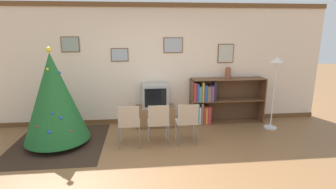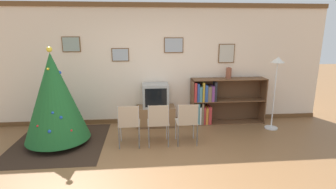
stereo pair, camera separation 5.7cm
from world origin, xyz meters
TOP-DOWN VIEW (x-y plane):
  - ground_plane at (0.00, 0.00)m, footprint 24.00×24.00m
  - wall_back at (0.00, 2.45)m, footprint 8.10×0.11m
  - area_rug at (-1.82, 1.36)m, footprint 1.72×1.93m
  - christmas_tree at (-1.82, 1.36)m, footprint 1.18×1.18m
  - tv_console at (0.09, 2.16)m, footprint 0.86×0.45m
  - television at (0.09, 2.15)m, footprint 0.57×0.44m
  - folding_chair_left at (-0.45, 1.09)m, footprint 0.40×0.40m
  - folding_chair_center at (0.09, 1.09)m, footprint 0.40×0.40m
  - folding_chair_right at (0.63, 1.09)m, footprint 0.40×0.40m
  - bookshelf at (1.45, 2.21)m, footprint 1.71×0.36m
  - vase at (1.76, 2.25)m, footprint 0.13×0.13m
  - standing_lamp at (2.63, 1.74)m, footprint 0.28×0.28m

SIDE VIEW (x-z plane):
  - ground_plane at x=0.00m, z-range 0.00..0.00m
  - area_rug at x=-1.82m, z-range 0.00..0.01m
  - tv_console at x=0.09m, z-range 0.00..0.45m
  - folding_chair_left at x=-0.45m, z-range 0.06..0.88m
  - folding_chair_center at x=0.09m, z-range 0.06..0.88m
  - folding_chair_right at x=0.63m, z-range 0.06..0.88m
  - bookshelf at x=1.45m, z-range 0.00..1.05m
  - television at x=0.09m, z-range 0.45..0.97m
  - christmas_tree at x=-1.82m, z-range 0.00..1.84m
  - vase at x=1.76m, z-range 1.05..1.30m
  - standing_lamp at x=2.63m, z-range 0.42..2.01m
  - wall_back at x=0.00m, z-range 0.00..2.70m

